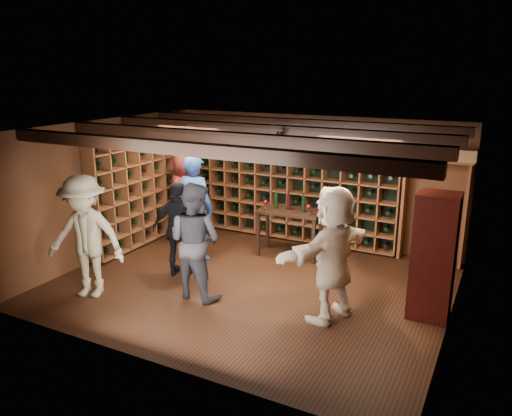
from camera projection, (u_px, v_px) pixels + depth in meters
The scene contains 13 objects.
ground at pixel (251, 284), 8.06m from camera, with size 6.00×6.00×0.00m, color black.
room_shell at pixel (252, 134), 7.45m from camera, with size 6.00×6.00×6.00m.
wine_rack_back at pixel (282, 183), 9.98m from camera, with size 4.65×0.30×2.20m.
wine_rack_left at pixel (142, 186), 9.70m from camera, with size 0.30×2.65×2.20m.
crate_shelf at pixel (437, 177), 8.56m from camera, with size 1.20×0.32×2.07m.
display_cabinet at pixel (433, 259), 6.80m from camera, with size 0.55×0.50×1.75m.
man_blue_shirt at pixel (195, 208), 8.91m from camera, with size 0.70×0.46×1.92m, color navy.
man_grey_suit at pixel (195, 241), 7.41m from camera, with size 0.86×0.67×1.78m, color black.
guest_red_floral at pixel (186, 196), 9.93m from camera, with size 0.89×0.58×1.83m, color maroon.
guest_woman_black at pixel (180, 230), 8.21m from camera, with size 0.94×0.39×1.60m, color black.
guest_khaki at pixel (85, 237), 7.43m from camera, with size 1.22×0.70×1.88m, color gray.
guest_beige at pixel (333, 254), 6.73m from camera, with size 1.75×0.56×1.89m, color #BFA88C.
tasting_table at pixel (290, 216), 9.11m from camera, with size 1.19×0.67×1.14m.
Camera 1 is at (3.48, -6.57, 3.36)m, focal length 35.00 mm.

